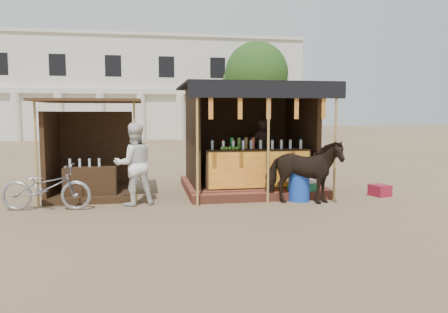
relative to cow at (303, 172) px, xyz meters
name	(u,v)px	position (x,y,z in m)	size (l,w,h in m)	color
ground	(239,223)	(-1.80, -1.45, -0.73)	(120.00, 120.00, 0.00)	#846B4C
main_stall	(250,152)	(-0.78, 1.91, 0.29)	(3.60, 3.61, 2.78)	brown
secondary_stall	(86,162)	(-4.97, 1.79, 0.12)	(2.40, 2.40, 2.38)	#382714
cow	(303,172)	(0.00, 0.00, 0.00)	(0.79, 1.73, 1.46)	black
motorbike	(46,187)	(-5.59, 0.35, -0.24)	(0.65, 1.87, 0.98)	#95979E
bystander	(134,164)	(-3.77, 0.55, 0.19)	(0.90, 0.70, 1.85)	white
blue_barrel	(299,186)	(0.03, 0.34, -0.38)	(0.50, 0.50, 0.71)	#1843BA
red_crate	(380,190)	(2.23, 0.55, -0.59)	(0.40, 0.44, 0.28)	maroon
cooler	(303,189)	(0.20, 0.54, -0.50)	(0.74, 0.60, 0.46)	#16673D
background_building	(141,90)	(-3.80, 28.50, 3.25)	(26.00, 7.45, 8.18)	silver
tree	(253,76)	(4.01, 20.69, 3.90)	(4.50, 4.40, 7.00)	#382314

